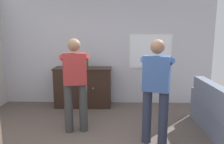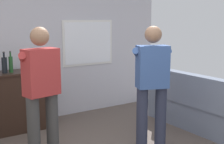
{
  "view_description": "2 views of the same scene",
  "coord_description": "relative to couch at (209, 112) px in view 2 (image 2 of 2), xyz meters",
  "views": [
    {
      "loc": [
        0.24,
        -2.8,
        1.78
      ],
      "look_at": [
        0.16,
        0.74,
        1.14
      ],
      "focal_mm": 35.0,
      "sensor_mm": 36.0,
      "label": 1
    },
    {
      "loc": [
        -1.78,
        -2.51,
        1.78
      ],
      "look_at": [
        0.34,
        0.68,
        1.11
      ],
      "focal_mm": 50.0,
      "sensor_mm": 36.0,
      "label": 2
    }
  ],
  "objects": [
    {
      "name": "bottle_wine_green",
      "position": [
        -2.52,
        1.73,
        0.74
      ],
      "size": [
        0.06,
        0.06,
        0.33
      ],
      "color": "#1E4C23",
      "rests_on": "sideboard_cabinet"
    },
    {
      "name": "person_standing_left",
      "position": [
        -2.55,
        0.4,
        0.6
      ],
      "size": [
        0.55,
        0.51,
        1.68
      ],
      "color": "#383838",
      "rests_on": "ground"
    },
    {
      "name": "sideboard_cabinet",
      "position": [
        -2.62,
        1.76,
        0.14
      ],
      "size": [
        1.37,
        0.49,
        0.95
      ],
      "color": "black",
      "rests_on": "ground"
    },
    {
      "name": "bottle_spirits_clear",
      "position": [
        -2.62,
        1.71,
        0.74
      ],
      "size": [
        0.08,
        0.08,
        0.33
      ],
      "color": "black",
      "rests_on": "sideboard_cabinet"
    },
    {
      "name": "couch",
      "position": [
        0.0,
        0.0,
        0.0
      ],
      "size": [
        0.57,
        2.37,
        0.91
      ],
      "color": "slate",
      "rests_on": "ground"
    },
    {
      "name": "person_standing_right",
      "position": [
        -1.19,
        -0.02,
        0.6
      ],
      "size": [
        0.52,
        0.52,
        1.68
      ],
      "color": "#282D42",
      "rests_on": "ground"
    },
    {
      "name": "wall_back_with_window",
      "position": [
        -2.02,
        2.12,
        1.06
      ],
      "size": [
        5.2,
        0.15,
        2.8
      ],
      "color": "silver",
      "rests_on": "ground"
    }
  ]
}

